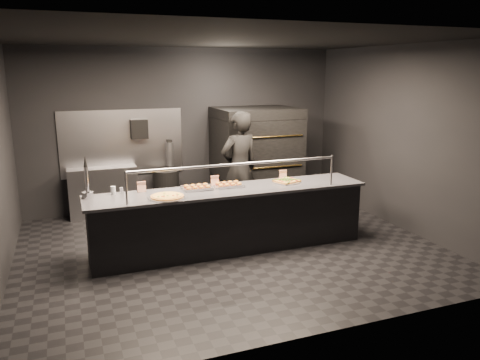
{
  "coord_description": "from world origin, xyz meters",
  "views": [
    {
      "loc": [
        -2.18,
        -6.18,
        2.6
      ],
      "look_at": [
        0.23,
        0.2,
        0.99
      ],
      "focal_mm": 35.0,
      "sensor_mm": 36.0,
      "label": 1
    }
  ],
  "objects": [
    {
      "name": "service_counter",
      "position": [
        0.0,
        -0.0,
        0.46
      ],
      "size": [
        4.1,
        0.78,
        1.37
      ],
      "color": "black",
      "rests_on": "ground"
    },
    {
      "name": "prep_shelf",
      "position": [
        -1.6,
        2.32,
        0.45
      ],
      "size": [
        1.2,
        0.35,
        0.9
      ],
      "primitive_type": "cube",
      "color": "#99999E",
      "rests_on": "ground"
    },
    {
      "name": "beer_tap",
      "position": [
        -1.95,
        0.2,
        1.08
      ],
      "size": [
        0.15,
        0.21,
        0.58
      ],
      "color": "silver",
      "rests_on": "service_counter"
    },
    {
      "name": "pizza_oven",
      "position": [
        1.2,
        1.9,
        0.97
      ],
      "size": [
        1.5,
        1.23,
        1.91
      ],
      "color": "black",
      "rests_on": "ground"
    },
    {
      "name": "trash_bin",
      "position": [
        -0.5,
        2.13,
        0.4
      ],
      "size": [
        0.48,
        0.48,
        0.81
      ],
      "primitive_type": "cylinder",
      "color": "black",
      "rests_on": "ground"
    },
    {
      "name": "condiment_jar",
      "position": [
        -1.58,
        0.28,
        0.97
      ],
      "size": [
        0.17,
        0.07,
        0.11
      ],
      "color": "silver",
      "rests_on": "service_counter"
    },
    {
      "name": "slider_tray_b",
      "position": [
        0.03,
        0.15,
        0.95
      ],
      "size": [
        0.46,
        0.37,
        0.07
      ],
      "color": "silver",
      "rests_on": "service_counter"
    },
    {
      "name": "round_pizza",
      "position": [
        -0.95,
        -0.15,
        0.94
      ],
      "size": [
        0.51,
        0.51,
        0.03
      ],
      "color": "silver",
      "rests_on": "service_counter"
    },
    {
      "name": "square_pizza",
      "position": [
        0.95,
        0.08,
        0.94
      ],
      "size": [
        0.42,
        0.42,
        0.05
      ],
      "color": "silver",
      "rests_on": "service_counter"
    },
    {
      "name": "tent_cards",
      "position": [
        -0.12,
        0.28,
        1.0
      ],
      "size": [
        2.33,
        0.04,
        0.15
      ],
      "color": "white",
      "rests_on": "service_counter"
    },
    {
      "name": "room",
      "position": [
        -0.02,
        0.05,
        1.5
      ],
      "size": [
        6.04,
        6.0,
        3.0
      ],
      "color": "black",
      "rests_on": "ground"
    },
    {
      "name": "worker",
      "position": [
        0.56,
        1.1,
        0.97
      ],
      "size": [
        0.79,
        0.6,
        1.93
      ],
      "primitive_type": "imported",
      "rotation": [
        0.0,
        0.0,
        3.35
      ],
      "color": "black",
      "rests_on": "ground"
    },
    {
      "name": "fire_extinguisher",
      "position": [
        -0.35,
        2.4,
        1.06
      ],
      "size": [
        0.14,
        0.14,
        0.51
      ],
      "color": "#B2B2B7",
      "rests_on": "room"
    },
    {
      "name": "towel_dispenser",
      "position": [
        -0.9,
        2.39,
        1.55
      ],
      "size": [
        0.3,
        0.2,
        0.35
      ],
      "primitive_type": "cube",
      "color": "black",
      "rests_on": "room"
    },
    {
      "name": "slider_tray_a",
      "position": [
        -0.45,
        0.15,
        0.95
      ],
      "size": [
        0.43,
        0.33,
        0.07
      ],
      "color": "silver",
      "rests_on": "service_counter"
    }
  ]
}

